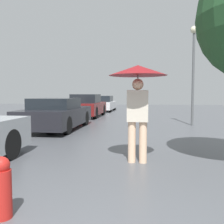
% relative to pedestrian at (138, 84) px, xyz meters
% --- Properties ---
extents(pedestrian, '(1.12, 1.12, 1.90)m').
position_rel_pedestrian_xyz_m(pedestrian, '(0.00, 0.00, 0.00)').
color(pedestrian, beige).
rests_on(pedestrian, ground_plane).
extents(parked_car_second, '(1.78, 3.98, 1.18)m').
position_rel_pedestrian_xyz_m(parked_car_second, '(-3.23, 4.28, -0.96)').
color(parked_car_second, black).
rests_on(parked_car_second, ground_plane).
extents(parked_car_third, '(1.70, 3.87, 1.32)m').
position_rel_pedestrian_xyz_m(parked_car_third, '(-3.32, 9.45, -0.91)').
color(parked_car_third, maroon).
rests_on(parked_car_third, ground_plane).
extents(parked_car_farthest, '(1.85, 4.01, 1.19)m').
position_rel_pedestrian_xyz_m(parked_car_farthest, '(-3.31, 14.44, -0.97)').
color(parked_car_farthest, silver).
rests_on(parked_car_farthest, ground_plane).
extents(street_lamp, '(0.31, 0.31, 4.16)m').
position_rel_pedestrian_xyz_m(street_lamp, '(2.10, 6.11, 1.30)').
color(street_lamp, '#515456').
rests_on(street_lamp, ground_plane).
extents(fire_hydrant, '(0.21, 0.21, 0.68)m').
position_rel_pedestrian_xyz_m(fire_hydrant, '(-1.37, -2.41, -1.19)').
color(fire_hydrant, '#B21E19').
rests_on(fire_hydrant, ground_plane).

